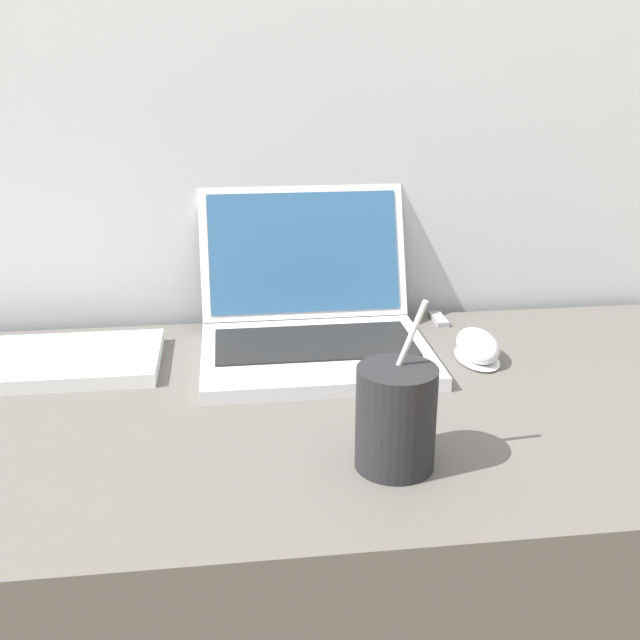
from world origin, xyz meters
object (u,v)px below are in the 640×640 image
object	(u,v)px
laptop	(312,318)
drink_cup	(396,416)
computer_mouse	(477,347)
usb_stick	(439,319)

from	to	relation	value
laptop	drink_cup	world-z (taller)	laptop
drink_cup	computer_mouse	xyz separation A→B (m)	(0.18, 0.27, -0.04)
drink_cup	computer_mouse	distance (m)	0.33
drink_cup	usb_stick	bearing A→B (deg)	68.42
laptop	usb_stick	size ratio (longest dim) A/B	5.60
laptop	computer_mouse	xyz separation A→B (m)	(0.23, -0.08, -0.03)
laptop	computer_mouse	distance (m)	0.25
drink_cup	computer_mouse	world-z (taller)	drink_cup
drink_cup	usb_stick	world-z (taller)	drink_cup
laptop	usb_stick	distance (m)	0.24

